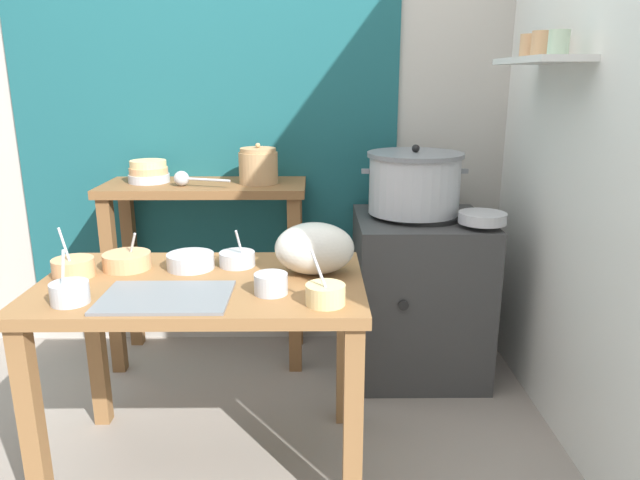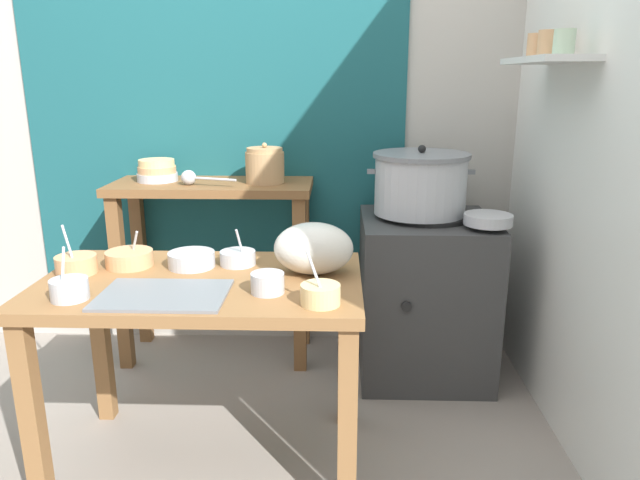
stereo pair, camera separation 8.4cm
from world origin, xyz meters
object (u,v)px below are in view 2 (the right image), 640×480
prep_bowl_1 (238,257)px  prep_bowl_5 (320,293)px  ladle (191,178)px  serving_tray (163,295)px  prep_bowl_0 (69,288)px  prep_bowl_6 (268,282)px  plastic_bag (314,248)px  bowl_stack_enamel (157,171)px  steamer_pot (420,183)px  prep_bowl_3 (76,263)px  stove_block (424,295)px  wide_pan (488,219)px  clay_pot (265,166)px  prep_bowl_2 (191,259)px  prep_table (204,309)px  prep_bowl_4 (129,258)px  back_shelf_table (214,227)px

prep_bowl_1 → prep_bowl_5: size_ratio=0.84×
ladle → serving_tray: size_ratio=0.68×
prep_bowl_0 → prep_bowl_6: size_ratio=1.48×
ladle → plastic_bag: size_ratio=0.97×
bowl_stack_enamel → prep_bowl_5: size_ratio=1.15×
prep_bowl_6 → steamer_pot: bearing=56.2°
ladle → prep_bowl_6: 1.06m
serving_tray → prep_bowl_5: bearing=-5.7°
prep_bowl_3 → prep_bowl_0: bearing=-70.8°
bowl_stack_enamel → prep_bowl_1: size_ratio=1.37×
stove_block → plastic_bag: bearing=-126.5°
wide_pan → prep_bowl_5: size_ratio=1.22×
ladle → clay_pot: bearing=11.8°
prep_bowl_2 → prep_bowl_5: bearing=-36.0°
serving_tray → wide_pan: 1.40m
plastic_bag → clay_pot: bearing=108.2°
serving_tray → prep_bowl_1: (0.18, 0.33, 0.02)m
prep_table → prep_bowl_5: prep_bowl_5 is taller
clay_pot → bowl_stack_enamel: clay_pot is taller
clay_pot → prep_bowl_1: (-0.02, -0.71, -0.23)m
stove_block → prep_bowl_4: bearing=-152.4°
prep_table → stove_block: 1.17m
prep_bowl_0 → prep_bowl_2: (0.30, 0.33, -0.01)m
stove_block → plastic_bag: (-0.50, -0.67, 0.43)m
bowl_stack_enamel → prep_bowl_3: size_ratio=1.12×
steamer_pot → prep_bowl_6: (-0.60, -0.89, -0.17)m
stove_block → plastic_bag: size_ratio=2.80×
plastic_bag → prep_bowl_3: 0.84m
prep_bowl_6 → wide_pan: bearing=38.6°
steamer_pot → prep_bowl_3: (-1.29, -0.72, -0.17)m
plastic_bag → wide_pan: size_ratio=1.35×
clay_pot → plastic_bag: bearing=-71.8°
steamer_pot → bowl_stack_enamel: bearing=173.5°
serving_tray → clay_pot: bearing=79.2°
prep_bowl_0 → prep_bowl_3: size_ratio=0.92×
prep_table → serving_tray: (-0.08, -0.17, 0.12)m
clay_pot → prep_bowl_1: bearing=-91.5°
stove_block → prep_bowl_3: (-1.33, -0.70, 0.37)m
stove_block → plastic_bag: plastic_bag is taller
back_shelf_table → bowl_stack_enamel: (-0.27, 0.03, 0.27)m
stove_block → steamer_pot: 0.54m
back_shelf_table → prep_bowl_1: size_ratio=6.81×
plastic_bag → prep_bowl_3: plastic_bag is taller
prep_bowl_2 → prep_bowl_5: prep_bowl_5 is taller
steamer_pot → wide_pan: 0.36m
plastic_bag → prep_bowl_5: 0.30m
prep_bowl_1 → prep_table: bearing=-121.3°
plastic_bag → prep_bowl_0: (-0.75, -0.28, -0.05)m
steamer_pot → prep_bowl_1: bearing=-140.8°
prep_bowl_2 → prep_bowl_1: bearing=10.6°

